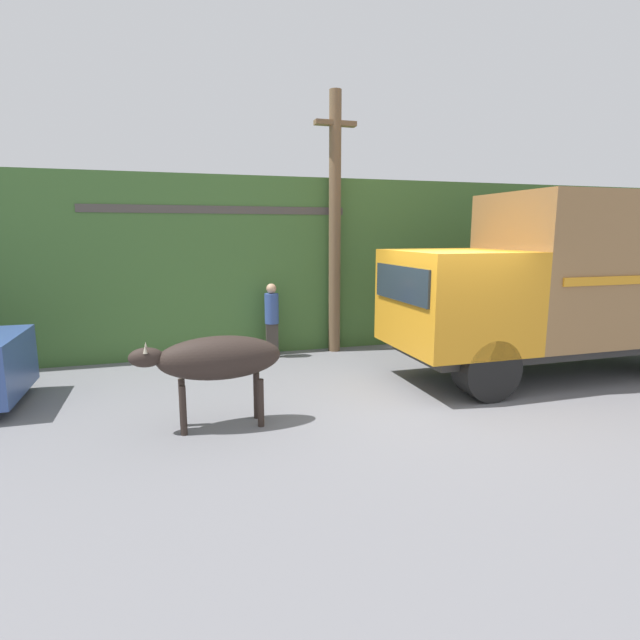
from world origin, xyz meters
The scene contains 7 objects.
ground_plane centered at (0.00, 0.00, 0.00)m, with size 60.00×60.00×0.00m, color slate.
hillside_embankment centered at (0.00, 6.91, 1.91)m, with size 32.00×6.02×3.82m.
building_backdrop centered at (-2.97, 5.24, 1.61)m, with size 5.43×2.70×3.19m.
cargo_truck centered at (3.25, 0.64, 1.80)m, with size 6.69×2.25×3.33m.
brown_cow centered at (-3.46, -0.14, 0.95)m, with size 2.00×0.60×1.27m.
pedestrian_on_hill centered at (-1.97, 3.49, 0.88)m, with size 0.32×0.32×1.58m.
utility_pole centered at (-0.51, 3.66, 2.89)m, with size 0.90×0.26×5.57m.
Camera 1 is at (-4.02, -6.80, 2.65)m, focal length 28.00 mm.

